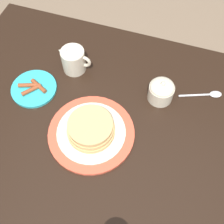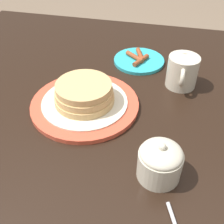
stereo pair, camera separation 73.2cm
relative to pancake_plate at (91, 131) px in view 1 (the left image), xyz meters
name	(u,v)px [view 1 (the left image)]	position (x,y,z in m)	size (l,w,h in m)	color
ground_plane	(103,203)	(0.03, -0.04, -0.80)	(8.00, 8.00, 0.00)	#7A6651
dining_table	(97,161)	(0.03, -0.04, -0.15)	(1.16, 1.02, 0.78)	black
pancake_plate	(91,131)	(0.00, 0.00, 0.00)	(0.27, 0.27, 0.07)	#DB5138
side_plate_bacon	(34,88)	(-0.25, 0.10, -0.02)	(0.16, 0.16, 0.02)	#2DADBC
creamer_pitcher	(73,60)	(-0.15, 0.23, 0.02)	(0.12, 0.08, 0.10)	beige
sugar_bowl	(161,91)	(0.17, 0.20, 0.02)	(0.08, 0.08, 0.09)	beige
spoon	(208,95)	(0.33, 0.26, -0.02)	(0.15, 0.07, 0.01)	silver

